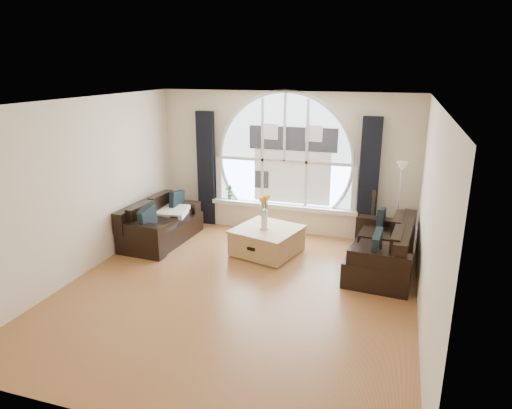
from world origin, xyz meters
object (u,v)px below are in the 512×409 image
coffee_chest (267,240)px  potted_plant (229,192)px  vase_flowers (264,207)px  guitar (372,217)px  floor_lamp (398,207)px  sofa_right (381,246)px  sofa_left (162,221)px

coffee_chest → potted_plant: bearing=149.3°
vase_flowers → guitar: size_ratio=0.66×
floor_lamp → vase_flowers: bearing=-158.6°
vase_flowers → floor_lamp: 2.32m
coffee_chest → vase_flowers: (-0.04, -0.04, 0.60)m
coffee_chest → floor_lamp: 2.33m
vase_flowers → potted_plant: vase_flowers is taller
vase_flowers → potted_plant: size_ratio=2.34×
vase_flowers → guitar: 2.02m
coffee_chest → guitar: size_ratio=0.97×
coffee_chest → floor_lamp: floor_lamp is taller
coffee_chest → potted_plant: potted_plant is taller
potted_plant → guitar: bearing=-5.1°
vase_flowers → guitar: (1.74, 0.98, -0.32)m
sofa_right → vase_flowers: (-1.96, 0.06, 0.45)m
floor_lamp → guitar: size_ratio=1.51×
guitar → potted_plant: (-2.84, 0.26, 0.17)m
sofa_left → vase_flowers: 2.03m
coffee_chest → guitar: bearing=44.4°
vase_flowers → sofa_left: bearing=179.8°
sofa_left → guitar: 3.85m
floor_lamp → potted_plant: bearing=173.2°
vase_flowers → floor_lamp: (2.16, 0.85, -0.05)m
vase_flowers → floor_lamp: floor_lamp is taller
potted_plant → sofa_right: bearing=-22.9°
sofa_right → potted_plant: (-3.06, 1.30, 0.30)m
guitar → vase_flowers: bearing=-146.2°
guitar → floor_lamp: bearing=-13.1°
coffee_chest → sofa_right: bearing=12.4°
sofa_left → sofa_right: size_ratio=0.95×
sofa_right → coffee_chest: 1.92m
guitar → potted_plant: guitar is taller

